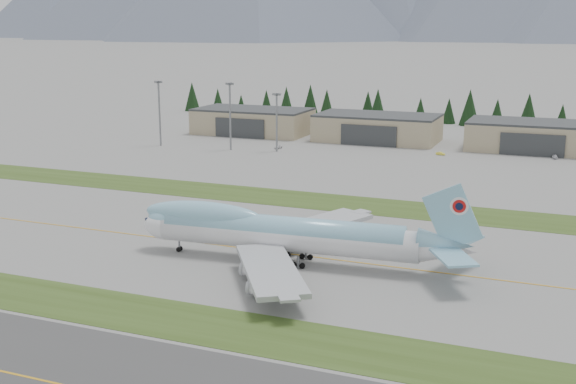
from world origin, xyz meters
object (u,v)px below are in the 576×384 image
at_px(service_vehicle_b, 440,155).
at_px(hangar_center, 377,128).
at_px(boeing_747_freighter, 283,233).
at_px(hangar_right, 535,136).
at_px(hangar_left, 253,121).
at_px(service_vehicle_c, 555,159).
at_px(service_vehicle_a, 278,149).

bearing_deg(service_vehicle_b, hangar_center, 74.16).
xyz_separation_m(boeing_747_freighter, hangar_right, (37.50, 154.91, -0.57)).
height_order(hangar_left, service_vehicle_c, hangar_left).
relative_size(hangar_left, service_vehicle_b, 14.17).
height_order(hangar_left, hangar_center, same).
bearing_deg(hangar_left, hangar_center, 0.00).
xyz_separation_m(hangar_center, service_vehicle_a, (-29.79, -31.97, -5.39)).
bearing_deg(service_vehicle_c, hangar_right, 110.91).
bearing_deg(hangar_center, hangar_left, 180.00).
height_order(boeing_747_freighter, service_vehicle_c, boeing_747_freighter).
bearing_deg(service_vehicle_c, hangar_center, 160.63).
bearing_deg(boeing_747_freighter, service_vehicle_c, 67.50).
xyz_separation_m(hangar_left, service_vehicle_b, (84.56, -22.95, -5.39)).
height_order(hangar_left, service_vehicle_a, hangar_left).
bearing_deg(hangar_center, boeing_747_freighter, -81.74).
xyz_separation_m(hangar_left, service_vehicle_c, (122.96, -15.18, -5.39)).
bearing_deg(service_vehicle_b, service_vehicle_a, 120.63).
bearing_deg(hangar_right, service_vehicle_b, -142.99).
distance_m(boeing_747_freighter, hangar_center, 156.54).
bearing_deg(service_vehicle_c, service_vehicle_a, -177.03).
height_order(hangar_right, service_vehicle_b, hangar_right).
distance_m(boeing_747_freighter, service_vehicle_a, 133.74).
xyz_separation_m(hangar_left, hangar_right, (115.00, 0.00, 0.00)).
relative_size(boeing_747_freighter, service_vehicle_a, 18.04).
height_order(hangar_left, hangar_right, same).
bearing_deg(boeing_747_freighter, hangar_left, 112.10).
bearing_deg(hangar_center, service_vehicle_c, -12.59).
distance_m(service_vehicle_a, service_vehicle_c, 99.19).
height_order(hangar_center, hangar_right, same).
bearing_deg(service_vehicle_a, service_vehicle_b, 17.21).
distance_m(hangar_left, service_vehicle_c, 124.01).
xyz_separation_m(hangar_right, service_vehicle_a, (-89.79, -31.97, -5.39)).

